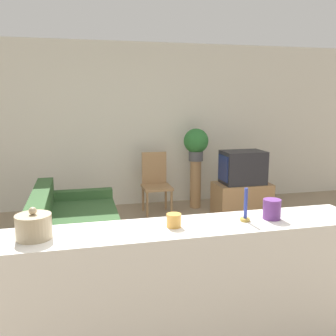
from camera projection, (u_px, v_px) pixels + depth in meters
ground_plane at (162, 313)px, 3.17m from camera, size 14.00×14.00×0.00m
wall_back at (116, 126)px, 6.20m from camera, size 9.00×0.06×2.70m
couch at (73, 233)px, 4.32m from camera, size 0.99×2.03×0.73m
tv_stand at (242, 199)px, 5.83m from camera, size 0.85×0.52×0.51m
television at (242, 167)px, 5.73m from camera, size 0.65×0.44×0.50m
wooden_chair at (156, 181)px, 5.93m from camera, size 0.44×0.44×0.95m
plant_stand at (195, 184)px, 6.20m from camera, size 0.18×0.18×0.79m
potted_plant at (196, 143)px, 6.07m from camera, size 0.40×0.40×0.53m
foreground_counter at (181, 295)px, 2.53m from camera, size 2.55×0.44×0.97m
decorative_bowl at (34, 226)px, 2.22m from camera, size 0.21×0.21×0.19m
candle_jar at (174, 220)px, 2.42m from camera, size 0.10×0.10×0.09m
candlestick at (245, 210)px, 2.53m from camera, size 0.07×0.07×0.23m
coffee_tin at (272, 209)px, 2.58m from camera, size 0.12×0.12×0.14m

